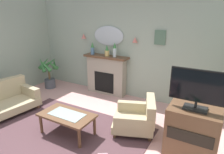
{
  "coord_description": "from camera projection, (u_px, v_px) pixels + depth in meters",
  "views": [
    {
      "loc": [
        2.53,
        -2.23,
        2.36
      ],
      "look_at": [
        0.38,
        1.55,
        0.93
      ],
      "focal_mm": 31.78,
      "sensor_mm": 36.0,
      "label": 1
    }
  ],
  "objects": [
    {
      "name": "tv_cabinet",
      "position": [
        192.0,
        133.0,
        3.28
      ],
      "size": [
        0.8,
        0.57,
        0.9
      ],
      "color": "brown",
      "rests_on": "ground"
    },
    {
      "name": "coffee_table",
      "position": [
        67.0,
        117.0,
        3.92
      ],
      "size": [
        1.1,
        0.6,
        0.45
      ],
      "color": "brown",
      "rests_on": "ground"
    },
    {
      "name": "floor",
      "position": [
        55.0,
        144.0,
        3.78
      ],
      "size": [
        6.67,
        6.5,
        0.1
      ],
      "primitive_type": "cube",
      "color": "#C6938E",
      "rests_on": "ground"
    },
    {
      "name": "mantel_vase_left",
      "position": [
        92.0,
        48.0,
        5.86
      ],
      "size": [
        0.11,
        0.11,
        0.37
      ],
      "color": "#4C7093",
      "rests_on": "fireplace"
    },
    {
      "name": "mantel_vase_centre",
      "position": [
        107.0,
        51.0,
        5.64
      ],
      "size": [
        0.13,
        0.13,
        0.32
      ],
      "color": "tan",
      "rests_on": "fireplace"
    },
    {
      "name": "mantel_vase_right",
      "position": [
        115.0,
        50.0,
        5.5
      ],
      "size": [
        0.1,
        0.1,
        0.41
      ],
      "color": "silver",
      "rests_on": "fireplace"
    },
    {
      "name": "armchair_beside_couch",
      "position": [
        138.0,
        117.0,
        4.06
      ],
      "size": [
        1.05,
        1.04,
        0.71
      ],
      "color": "tan",
      "rests_on": "ground"
    },
    {
      "name": "wall_mirror",
      "position": [
        108.0,
        36.0,
        5.67
      ],
      "size": [
        0.96,
        0.06,
        0.56
      ],
      "primitive_type": "ellipsoid",
      "color": "#B2BCC6"
    },
    {
      "name": "tv_flatscreen",
      "position": [
        198.0,
        89.0,
        3.01
      ],
      "size": [
        0.84,
        0.24,
        0.65
      ],
      "color": "black",
      "rests_on": "tv_cabinet"
    },
    {
      "name": "potted_plant_tall_palm",
      "position": [
        49.0,
        72.0,
        6.35
      ],
      "size": [
        0.63,
        0.64,
        1.03
      ],
      "color": "#474C56",
      "rests_on": "ground"
    },
    {
      "name": "wall_back",
      "position": [
        122.0,
        48.0,
        5.65
      ],
      "size": [
        6.67,
        0.1,
        2.78
      ],
      "primitive_type": "cube",
      "color": "#93A393",
      "rests_on": "ground"
    },
    {
      "name": "fireplace",
      "position": [
        106.0,
        75.0,
        5.91
      ],
      "size": [
        1.36,
        0.36,
        1.16
      ],
      "color": "gray",
      "rests_on": "ground"
    },
    {
      "name": "wall_sconce_left",
      "position": [
        84.0,
        36.0,
        6.05
      ],
      "size": [
        0.14,
        0.14,
        0.14
      ],
      "primitive_type": "cone",
      "color": "#D17066"
    },
    {
      "name": "framed_picture",
      "position": [
        160.0,
        38.0,
        4.97
      ],
      "size": [
        0.28,
        0.03,
        0.36
      ],
      "primitive_type": "cube",
      "color": "#4C6B56"
    },
    {
      "name": "patterned_rug",
      "position": [
        62.0,
        137.0,
        3.93
      ],
      "size": [
        3.2,
        2.4,
        0.01
      ],
      "primitive_type": "cube",
      "color": "#4C3338",
      "rests_on": "ground"
    },
    {
      "name": "wall_sconce_right",
      "position": [
        135.0,
        40.0,
        5.25
      ],
      "size": [
        0.14,
        0.14,
        0.14
      ],
      "primitive_type": "cone",
      "color": "#D17066"
    }
  ]
}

